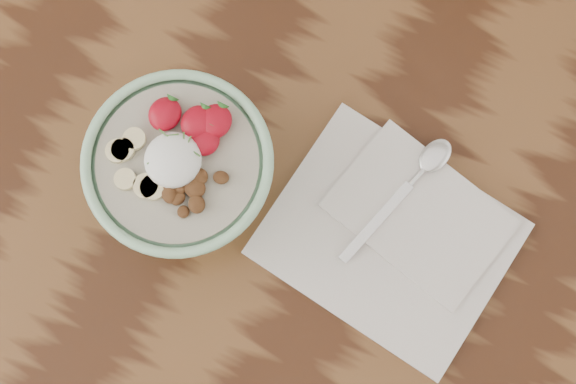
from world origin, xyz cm
name	(u,v)px	position (x,y,z in cm)	size (l,w,h in cm)	color
table	(167,230)	(0.00, 0.00, 65.70)	(160.00, 90.00, 75.00)	#391C0E
breakfast_bowl	(182,170)	(1.66, 5.38, 81.67)	(19.48, 19.48, 13.19)	#9CD2A7
napkin	(395,234)	(24.92, 10.13, 75.66)	(27.92, 24.12, 1.57)	silver
spoon	(420,172)	(24.53, 17.40, 76.96)	(6.90, 17.83, 0.94)	silver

